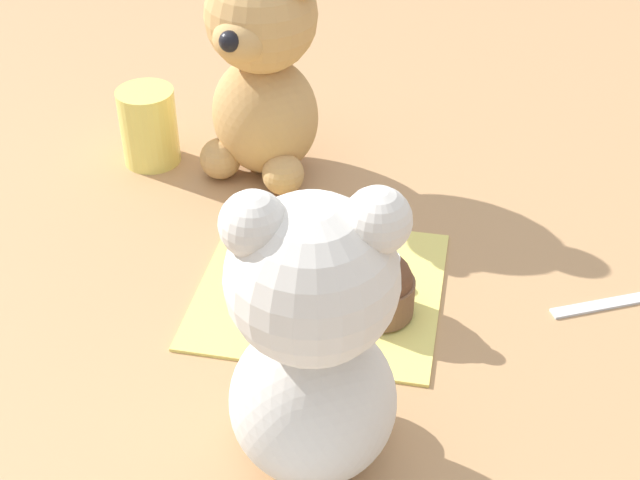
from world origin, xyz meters
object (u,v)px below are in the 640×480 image
object	(u,v)px
juice_glass	(149,126)
teddy_bear_cream	(312,344)
cupcake_near_tan_bear	(315,229)
teaspoon	(610,302)
saucer_plate	(315,253)
cupcake_near_cream_bear	(381,286)
teddy_bear_tan	(262,69)

from	to	relation	value
juice_glass	teddy_bear_cream	bearing A→B (deg)	124.39
cupcake_near_tan_bear	teaspoon	size ratio (longest dim) A/B	0.61
saucer_plate	cupcake_near_tan_bear	world-z (taller)	cupcake_near_tan_bear
cupcake_near_tan_bear	juice_glass	world-z (taller)	juice_glass
cupcake_near_tan_bear	cupcake_near_cream_bear	bearing A→B (deg)	137.33
teddy_bear_tan	juice_glass	size ratio (longest dim) A/B	2.82
teddy_bear_cream	teddy_bear_tan	size ratio (longest dim) A/B	1.00
teaspoon	juice_glass	bearing A→B (deg)	136.53
cupcake_near_tan_bear	teddy_bear_cream	bearing A→B (deg)	101.02
cupcake_near_cream_bear	teaspoon	distance (m)	0.20
saucer_plate	teddy_bear_tan	bearing A→B (deg)	-60.44
teddy_bear_tan	teaspoon	world-z (taller)	teddy_bear_tan
saucer_plate	teaspoon	world-z (taller)	saucer_plate
teddy_bear_cream	saucer_plate	distance (m)	0.26
saucer_plate	juice_glass	bearing A→B (deg)	-33.97
teddy_bear_cream	cupcake_near_tan_bear	size ratio (longest dim) A/B	3.53
teddy_bear_tan	cupcake_near_cream_bear	bearing A→B (deg)	-40.96
teddy_bear_tan	saucer_plate	xyz separation A→B (m)	(-0.08, 0.14, -0.11)
teddy_bear_tan	juice_glass	xyz separation A→B (m)	(0.12, 0.01, -0.08)
cupcake_near_cream_bear	saucer_plate	bearing A→B (deg)	-42.67
teddy_bear_tan	teaspoon	size ratio (longest dim) A/B	2.16
teddy_bear_tan	cupcake_near_tan_bear	xyz separation A→B (m)	(-0.08, 0.14, -0.08)
saucer_plate	juice_glass	world-z (taller)	juice_glass
teddy_bear_tan	saucer_plate	world-z (taller)	teddy_bear_tan
saucer_plate	juice_glass	size ratio (longest dim) A/B	0.93
teaspoon	teddy_bear_tan	bearing A→B (deg)	129.98
teddy_bear_cream	cupcake_near_cream_bear	bearing A→B (deg)	-112.19
teddy_bear_cream	juice_glass	xyz separation A→B (m)	(0.25, -0.37, -0.07)
juice_glass	saucer_plate	bearing A→B (deg)	146.03
cupcake_near_cream_bear	juice_glass	size ratio (longest dim) A/B	0.90
cupcake_near_cream_bear	juice_glass	xyz separation A→B (m)	(0.28, -0.20, 0.01)
cupcake_near_cream_bear	juice_glass	bearing A→B (deg)	-36.36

